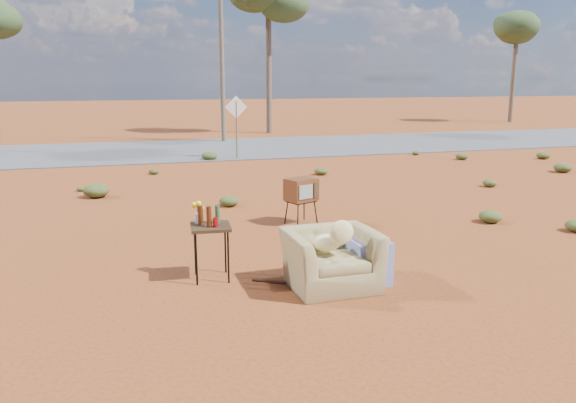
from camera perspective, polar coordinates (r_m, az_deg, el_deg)
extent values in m
plane|color=brown|center=(8.14, 1.10, -7.43)|extent=(140.00, 140.00, 0.00)
cube|color=#565659|center=(22.59, -10.44, 5.20)|extent=(140.00, 7.00, 0.04)
imported|color=#948351|center=(7.56, 4.43, -4.89)|extent=(1.21, 0.80, 1.04)
ellipsoid|color=#E8D88E|center=(7.57, 3.89, -4.20)|extent=(0.38, 0.38, 0.22)
ellipsoid|color=#E8D88E|center=(7.33, 5.45, -3.16)|extent=(0.33, 0.17, 0.33)
cube|color=#212D99|center=(7.94, 7.82, -5.76)|extent=(0.51, 0.78, 0.61)
cube|color=black|center=(10.83, 1.34, 0.04)|extent=(0.60, 0.53, 0.03)
cylinder|color=black|center=(10.61, 1.01, -1.46)|extent=(0.03, 0.03, 0.45)
cylinder|color=black|center=(10.90, 2.83, -1.10)|extent=(0.03, 0.03, 0.45)
cylinder|color=black|center=(10.87, -0.17, -1.12)|extent=(0.03, 0.03, 0.45)
cylinder|color=black|center=(11.15, 1.64, -0.78)|extent=(0.03, 0.03, 0.45)
cube|color=#602E18|center=(10.78, 1.35, 1.22)|extent=(0.68, 0.61, 0.43)
cube|color=gray|center=(10.57, 1.82, 0.98)|extent=(0.31, 0.14, 0.27)
cube|color=#472D19|center=(10.74, 2.91, 1.16)|extent=(0.12, 0.07, 0.30)
cube|color=#362713|center=(7.83, -7.88, -2.56)|extent=(0.58, 0.58, 0.04)
cylinder|color=black|center=(7.73, -9.29, -5.74)|extent=(0.03, 0.03, 0.76)
cylinder|color=black|center=(7.75, -6.09, -5.59)|extent=(0.03, 0.03, 0.76)
cylinder|color=black|center=(8.14, -9.42, -4.81)|extent=(0.03, 0.03, 0.76)
cylinder|color=black|center=(8.16, -6.38, -4.67)|extent=(0.03, 0.03, 0.76)
cylinder|color=#451B0B|center=(7.84, -8.88, -1.36)|extent=(0.08, 0.08, 0.28)
cylinder|color=#451B0B|center=(7.71, -8.03, -1.49)|extent=(0.07, 0.07, 0.30)
cylinder|color=#214E25|center=(7.91, -7.18, -1.27)|extent=(0.06, 0.06, 0.26)
cylinder|color=red|center=(7.71, -7.36, -2.08)|extent=(0.07, 0.07, 0.14)
cylinder|color=silver|center=(7.96, -9.14, -1.64)|extent=(0.09, 0.09, 0.15)
ellipsoid|color=yellow|center=(7.92, -9.18, -0.48)|extent=(0.17, 0.17, 0.13)
cylinder|color=#502315|center=(7.71, 1.69, -8.44)|extent=(1.29, 0.82, 0.04)
cylinder|color=brown|center=(19.76, -5.25, 7.21)|extent=(0.06, 0.06, 2.00)
cube|color=silver|center=(19.70, -5.29, 9.52)|extent=(0.78, 0.04, 0.78)
cylinder|color=brown|center=(29.24, -1.97, 13.81)|extent=(0.28, 0.28, 7.00)
ellipsoid|color=#3B542B|center=(29.47, -2.01, 19.65)|extent=(3.20, 3.20, 2.20)
cylinder|color=brown|center=(39.64, 21.96, 12.20)|extent=(0.28, 0.28, 6.50)
ellipsoid|color=#3B542B|center=(39.77, 22.29, 16.16)|extent=(3.20, 3.20, 2.20)
cylinder|color=brown|center=(25.21, -6.76, 15.10)|extent=(0.20, 0.20, 8.00)
ellipsoid|color=#495726|center=(11.67, 19.86, -1.44)|extent=(0.44, 0.44, 0.24)
ellipsoid|color=#495726|center=(14.06, -18.91, 1.07)|extent=(0.60, 0.60, 0.33)
ellipsoid|color=#495726|center=(15.54, 19.82, 1.77)|extent=(0.36, 0.36, 0.20)
ellipsoid|color=#495726|center=(16.48, 3.37, 3.10)|extent=(0.40, 0.40, 0.22)
ellipsoid|color=#495726|center=(17.04, -13.48, 2.99)|extent=(0.30, 0.30, 0.17)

